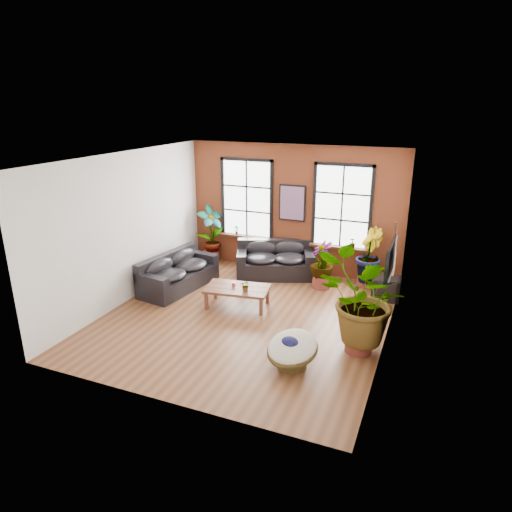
{
  "coord_description": "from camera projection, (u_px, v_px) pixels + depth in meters",
  "views": [
    {
      "loc": [
        3.69,
        -8.4,
        4.58
      ],
      "look_at": [
        0.0,
        0.6,
        1.25
      ],
      "focal_mm": 32.0,
      "sensor_mm": 36.0,
      "label": 1
    }
  ],
  "objects": [
    {
      "name": "sill_plant_left",
      "position": [
        236.0,
        230.0,
        13.16
      ],
      "size": [
        0.17,
        0.17,
        0.27
      ],
      "primitive_type": "imported",
      "rotation": [
        0.0,
        0.0,
        0.79
      ],
      "color": "#214F15",
      "rests_on": "room"
    },
    {
      "name": "floor_plant_back_left",
      "position": [
        211.0,
        232.0,
        13.31
      ],
      "size": [
        0.95,
        1.0,
        1.57
      ],
      "primitive_type": "imported",
      "rotation": [
        0.0,
        0.0,
        0.91
      ],
      "color": "#214F15",
      "rests_on": "ground"
    },
    {
      "name": "sill_plant_right",
      "position": [
        352.0,
        243.0,
        11.95
      ],
      "size": [
        0.19,
        0.19,
        0.27
      ],
      "primitive_type": "imported",
      "rotation": [
        0.0,
        0.0,
        3.49
      ],
      "color": "#214F15",
      "rests_on": "room"
    },
    {
      "name": "floor_plant_right_wall",
      "position": [
        362.0,
        301.0,
        8.45
      ],
      "size": [
        2.11,
        2.12,
        1.78
      ],
      "primitive_type": "imported",
      "rotation": [
        0.0,
        0.0,
        3.97
      ],
      "color": "#214F15",
      "rests_on": "ground"
    },
    {
      "name": "media_box",
      "position": [
        386.0,
        288.0,
        11.03
      ],
      "size": [
        0.68,
        0.57,
        0.55
      ],
      "rotation": [
        0.0,
        0.0,
        0.04
      ],
      "color": "black",
      "rests_on": "ground"
    },
    {
      "name": "poster",
      "position": [
        292.0,
        203.0,
        12.31
      ],
      "size": [
        0.74,
        0.06,
        0.98
      ],
      "color": "black",
      "rests_on": "room"
    },
    {
      "name": "sofa_back",
      "position": [
        275.0,
        260.0,
        12.46
      ],
      "size": [
        2.28,
        1.68,
        0.94
      ],
      "rotation": [
        0.0,
        0.0,
        0.37
      ],
      "color": "black",
      "rests_on": "ground"
    },
    {
      "name": "papasan_chair",
      "position": [
        292.0,
        349.0,
        8.15
      ],
      "size": [
        1.22,
        1.22,
        0.7
      ],
      "rotation": [
        0.0,
        0.0,
        -0.4
      ],
      "color": "#49391A",
      "rests_on": "ground"
    },
    {
      "name": "floor_plant_mid",
      "position": [
        322.0,
        262.0,
        11.57
      ],
      "size": [
        0.86,
        0.86,
        1.09
      ],
      "primitive_type": "imported",
      "rotation": [
        0.0,
        0.0,
        5.35
      ],
      "color": "#214F15",
      "rests_on": "ground"
    },
    {
      "name": "coffee_table",
      "position": [
        237.0,
        290.0,
        10.57
      ],
      "size": [
        1.57,
        1.04,
        0.56
      ],
      "rotation": [
        0.0,
        0.0,
        0.15
      ],
      "color": "brown",
      "rests_on": "ground"
    },
    {
      "name": "room",
      "position": [
        248.0,
        240.0,
        9.72
      ],
      "size": [
        6.04,
        6.54,
        3.54
      ],
      "color": "brown",
      "rests_on": "ground"
    },
    {
      "name": "sofa_left",
      "position": [
        177.0,
        273.0,
        11.65
      ],
      "size": [
        1.24,
        2.34,
        0.88
      ],
      "rotation": [
        0.0,
        0.0,
        1.43
      ],
      "color": "black",
      "rests_on": "ground"
    },
    {
      "name": "pot_mid",
      "position": [
        321.0,
        282.0,
        11.71
      ],
      "size": [
        0.58,
        0.58,
        0.33
      ],
      "rotation": [
        0.0,
        0.0,
        0.34
      ],
      "color": "maroon",
      "rests_on": "ground"
    },
    {
      "name": "pot_back_left",
      "position": [
        211.0,
        256.0,
        13.56
      ],
      "size": [
        0.54,
        0.54,
        0.35
      ],
      "rotation": [
        0.0,
        0.0,
        0.14
      ],
      "color": "maroon",
      "rests_on": "ground"
    },
    {
      "name": "table_plant",
      "position": [
        246.0,
        286.0,
        10.32
      ],
      "size": [
        0.24,
        0.21,
        0.26
      ],
      "primitive_type": "imported",
      "rotation": [
        0.0,
        0.0,
        -0.04
      ],
      "color": "#214F15",
      "rests_on": "coffee_table"
    },
    {
      "name": "tv_wall_unit",
      "position": [
        391.0,
        260.0,
        9.13
      ],
      "size": [
        0.13,
        1.86,
        1.2
      ],
      "color": "black",
      "rests_on": "room"
    },
    {
      "name": "pot_right_wall",
      "position": [
        359.0,
        342.0,
        8.72
      ],
      "size": [
        0.65,
        0.65,
        0.38
      ],
      "rotation": [
        0.0,
        0.0,
        -0.3
      ],
      "color": "maroon",
      "rests_on": "ground"
    },
    {
      "name": "floor_plant_back_right",
      "position": [
        368.0,
        255.0,
        11.6
      ],
      "size": [
        0.78,
        0.89,
        1.4
      ],
      "primitive_type": "imported",
      "rotation": [
        0.0,
        0.0,
        1.79
      ],
      "color": "#214F15",
      "rests_on": "ground"
    },
    {
      "name": "pot_back_right",
      "position": [
        366.0,
        280.0,
        11.81
      ],
      "size": [
        0.56,
        0.56,
        0.34
      ],
      "rotation": [
        0.0,
        0.0,
        -0.22
      ],
      "color": "maroon",
      "rests_on": "ground"
    }
  ]
}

